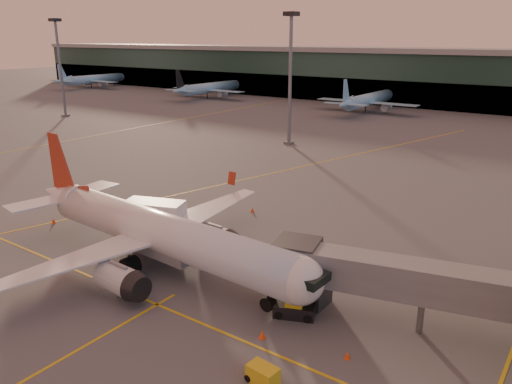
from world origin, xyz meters
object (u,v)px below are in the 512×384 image
Objects in this scene: catering_truck at (156,220)px; gpu_cart at (263,375)px; main_airplane at (156,232)px; pushback_tug at (295,308)px.

catering_truck reaches higher than gpu_cart.
main_airplane reaches higher than catering_truck.
gpu_cart is at bearing -94.60° from pushback_tug.
pushback_tug is at bearing 112.30° from gpu_cart.
main_airplane is 19.52m from gpu_cart.
gpu_cart is at bearing -48.46° from catering_truck.
pushback_tug is (19.27, -3.76, -2.04)m from catering_truck.
pushback_tug reaches higher than gpu_cart.
pushback_tug is at bearing -31.06° from catering_truck.
gpu_cart is 0.59× the size of pushback_tug.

